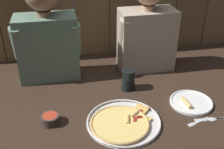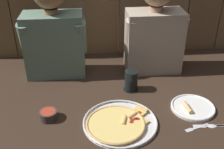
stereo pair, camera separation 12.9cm
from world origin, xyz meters
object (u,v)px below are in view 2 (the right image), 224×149
(drinking_glass, at_px, (131,81))
(dipping_bowl, at_px, (48,115))
(diner_right, at_px, (155,26))
(pizza_tray, at_px, (119,123))
(dinner_plate, at_px, (193,107))
(diner_left, at_px, (53,29))

(drinking_glass, height_order, dipping_bowl, drinking_glass)
(drinking_glass, bearing_deg, diner_right, 53.66)
(dipping_bowl, bearing_deg, drinking_glass, 27.17)
(drinking_glass, relative_size, diner_right, 0.20)
(dipping_bowl, bearing_deg, pizza_tray, -11.97)
(dinner_plate, relative_size, drinking_glass, 1.90)
(pizza_tray, bearing_deg, drinking_glass, 70.89)
(pizza_tray, relative_size, drinking_glass, 3.02)
(pizza_tray, relative_size, dinner_plate, 1.59)
(pizza_tray, height_order, diner_right, diner_right)
(drinking_glass, height_order, diner_right, diner_right)
(dinner_plate, bearing_deg, diner_left, 148.39)
(dipping_bowl, xyz_separation_m, diner_right, (0.63, 0.47, 0.27))
(dinner_plate, bearing_deg, diner_right, 104.87)
(pizza_tray, xyz_separation_m, dinner_plate, (0.40, 0.09, -0.00))
(pizza_tray, height_order, dipping_bowl, dipping_bowl)
(dipping_bowl, xyz_separation_m, diner_left, (0.01, 0.47, 0.27))
(pizza_tray, bearing_deg, diner_right, 62.64)
(diner_left, xyz_separation_m, diner_right, (0.62, -0.00, -0.00))
(dipping_bowl, height_order, diner_left, diner_left)
(diner_left, bearing_deg, dinner_plate, -31.61)
(diner_right, bearing_deg, drinking_glass, -126.34)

